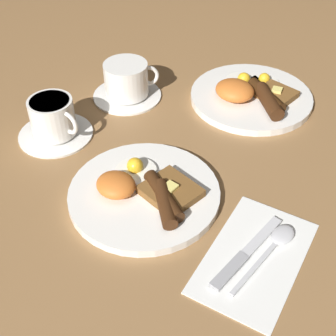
{
  "coord_description": "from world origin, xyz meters",
  "views": [
    {
      "loc": [
        0.36,
        -0.43,
        0.56
      ],
      "look_at": [
        0.01,
        0.06,
        0.03
      ],
      "focal_mm": 50.0,
      "sensor_mm": 36.0,
      "label": 1
    }
  ],
  "objects_px": {
    "teacup_near": "(54,121)",
    "teacup_far": "(127,82)",
    "breakfast_plate_near": "(145,192)",
    "spoon": "(277,242)",
    "breakfast_plate_far": "(252,95)",
    "knife": "(244,255)"
  },
  "relations": [
    {
      "from": "teacup_near",
      "to": "teacup_far",
      "type": "relative_size",
      "value": 0.98
    },
    {
      "from": "breakfast_plate_near",
      "to": "spoon",
      "type": "height_order",
      "value": "breakfast_plate_near"
    },
    {
      "from": "breakfast_plate_far",
      "to": "teacup_near",
      "type": "height_order",
      "value": "teacup_near"
    },
    {
      "from": "breakfast_plate_far",
      "to": "breakfast_plate_near",
      "type": "bearing_deg",
      "value": -91.08
    },
    {
      "from": "teacup_far",
      "to": "breakfast_plate_near",
      "type": "bearing_deg",
      "value": -45.48
    },
    {
      "from": "breakfast_plate_near",
      "to": "knife",
      "type": "height_order",
      "value": "breakfast_plate_near"
    },
    {
      "from": "knife",
      "to": "spoon",
      "type": "xyz_separation_m",
      "value": [
        0.03,
        0.05,
        0.0
      ]
    },
    {
      "from": "breakfast_plate_far",
      "to": "teacup_near",
      "type": "distance_m",
      "value": 0.41
    },
    {
      "from": "breakfast_plate_near",
      "to": "knife",
      "type": "xyz_separation_m",
      "value": [
        0.2,
        -0.01,
        -0.01
      ]
    },
    {
      "from": "breakfast_plate_near",
      "to": "spoon",
      "type": "xyz_separation_m",
      "value": [
        0.22,
        0.04,
        -0.0
      ]
    },
    {
      "from": "teacup_far",
      "to": "knife",
      "type": "distance_m",
      "value": 0.48
    },
    {
      "from": "breakfast_plate_far",
      "to": "spoon",
      "type": "relative_size",
      "value": 1.61
    },
    {
      "from": "teacup_far",
      "to": "knife",
      "type": "bearing_deg",
      "value": -29.79
    },
    {
      "from": "teacup_near",
      "to": "knife",
      "type": "relative_size",
      "value": 0.85
    },
    {
      "from": "breakfast_plate_near",
      "to": "knife",
      "type": "relative_size",
      "value": 1.5
    },
    {
      "from": "teacup_far",
      "to": "teacup_near",
      "type": "bearing_deg",
      "value": -97.79
    },
    {
      "from": "breakfast_plate_near",
      "to": "spoon",
      "type": "bearing_deg",
      "value": 8.89
    },
    {
      "from": "spoon",
      "to": "breakfast_plate_far",
      "type": "bearing_deg",
      "value": 38.37
    },
    {
      "from": "breakfast_plate_far",
      "to": "teacup_near",
      "type": "bearing_deg",
      "value": -127.55
    },
    {
      "from": "breakfast_plate_near",
      "to": "teacup_near",
      "type": "bearing_deg",
      "value": 171.94
    },
    {
      "from": "teacup_near",
      "to": "spoon",
      "type": "relative_size",
      "value": 0.9
    },
    {
      "from": "teacup_far",
      "to": "breakfast_plate_far",
      "type": "bearing_deg",
      "value": 31.65
    }
  ]
}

